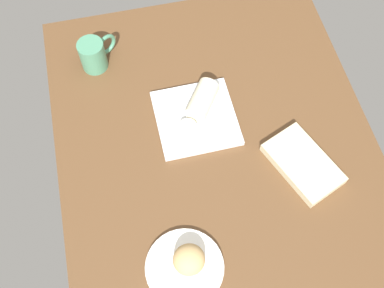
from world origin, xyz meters
The scene contains 8 objects.
dining_table centered at (0.00, 0.00, 2.00)cm, with size 110.00×90.00×4.00cm, color brown.
round_plate centered at (-32.84, 16.27, 4.70)cm, with size 19.70×19.70×1.40cm, color white.
scone_pastry centered at (-32.01, 14.95, 8.44)cm, with size 7.99×7.83×6.08cm, color tan.
square_plate centered at (8.65, 3.90, 4.80)cm, with size 22.82×22.82×1.60cm, color white.
sauce_cup centered at (4.68, 7.17, 6.98)cm, with size 5.16×5.16×2.58cm.
breakfast_wrap centered at (11.82, 1.29, 8.74)cm, with size 6.28×6.28×11.73cm, color beige.
book_stack centered at (-12.43, -21.54, 5.41)cm, with size 24.75×20.08×2.81cm.
coffee_mug centered at (34.84, 29.60, 9.09)cm, with size 9.69×11.83×9.96cm.
Camera 1 is at (-59.12, 20.31, 122.24)cm, focal length 43.88 mm.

